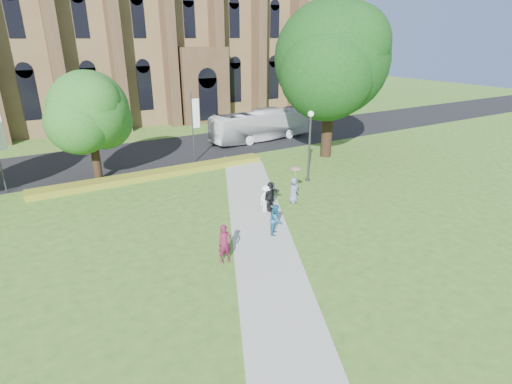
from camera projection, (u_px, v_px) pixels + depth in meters
ground at (270, 240)px, 21.25m from camera, size 160.00×160.00×0.00m
road at (155, 153)px, 37.26m from camera, size 160.00×10.00×0.02m
footpath at (261, 232)px, 22.04m from camera, size 15.58×28.54×0.04m
flower_hedge at (156, 174)px, 30.79m from camera, size 18.00×1.40×0.45m
cathedral at (174, 14)px, 53.13m from camera, size 52.60×18.25×28.00m
streetlamp at (310, 138)px, 28.84m from camera, size 0.44×0.44×5.24m
large_tree at (332, 59)px, 33.22m from camera, size 9.60×9.60×13.20m
street_tree_1 at (89, 111)px, 28.11m from camera, size 5.60×5.60×8.05m
banner_pole_0 at (194, 123)px, 33.20m from camera, size 0.70×0.10×6.00m
tour_coach at (261, 125)px, 41.29m from camera, size 11.31×3.35×3.11m
pedestrian_0 at (225, 244)px, 18.82m from camera, size 0.71×0.48×1.90m
pedestrian_1 at (276, 219)px, 21.57m from camera, size 1.04×1.05×1.71m
pedestrian_2 at (266, 198)px, 24.41m from camera, size 1.24×0.99×1.67m
pedestrian_3 at (269, 197)px, 24.40m from camera, size 1.18×0.94×1.88m
pedestrian_4 at (294, 190)px, 25.72m from camera, size 0.97×0.81×1.69m
pedestrian_5 at (272, 194)px, 25.07m from camera, size 1.56×1.19×1.64m
parasol at (296, 172)px, 25.47m from camera, size 0.90×0.90×0.60m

